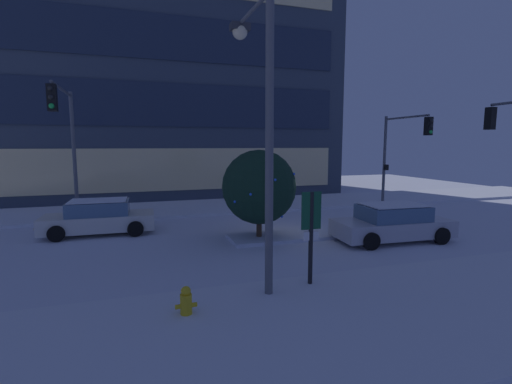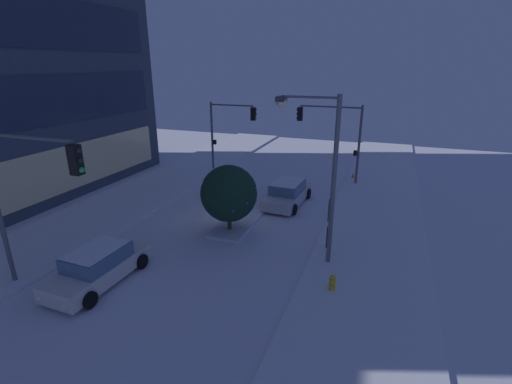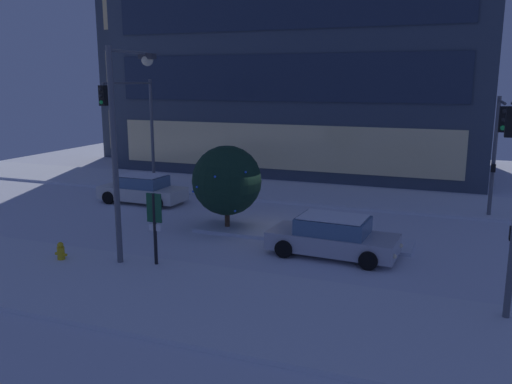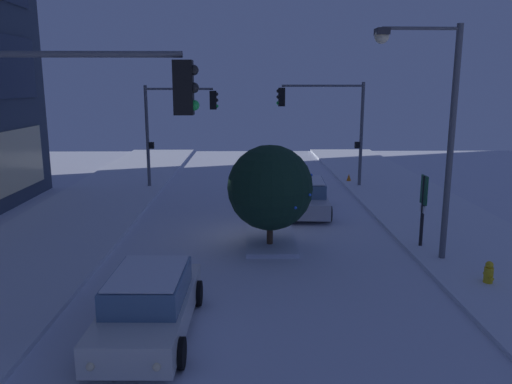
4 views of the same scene
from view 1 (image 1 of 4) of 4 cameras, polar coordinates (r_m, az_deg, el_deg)
ground at (r=15.72m, az=2.62°, el=-6.83°), size 52.00×52.00×0.00m
curb_strip_near at (r=9.28m, az=20.37°, el=-17.17°), size 52.00×5.20×0.14m
curb_strip_far at (r=22.93m, az=-4.15°, el=-2.16°), size 52.00×5.20×0.14m
median_strip at (r=16.37m, az=11.63°, el=-6.15°), size 9.00×1.80×0.14m
office_tower_secondary at (r=35.18m, az=-29.05°, el=11.78°), size 15.49×8.30×14.24m
car_near at (r=15.80m, az=20.39°, el=-4.57°), size 4.87×2.34×1.49m
car_far at (r=17.30m, az=-23.15°, el=-3.70°), size 4.69×2.14×1.49m
traffic_light_corner_far_left at (r=18.60m, az=-27.38°, el=8.47°), size 0.32×4.72×6.40m
traffic_light_corner_far_right at (r=24.09m, az=21.65°, el=6.91°), size 0.32×4.03×5.66m
street_lamp_arched at (r=9.58m, az=0.49°, el=13.42°), size 0.56×2.66×7.45m
fire_hydrant at (r=8.59m, az=-10.79°, el=-16.67°), size 0.48×0.26×0.77m
parking_info_sign at (r=9.86m, az=8.53°, el=-5.47°), size 0.55×0.12×2.63m
decorated_tree_median at (r=14.72m, az=0.49°, el=0.78°), size 2.98×2.98×3.66m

